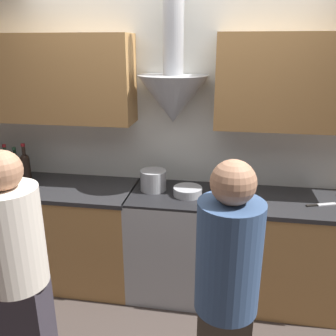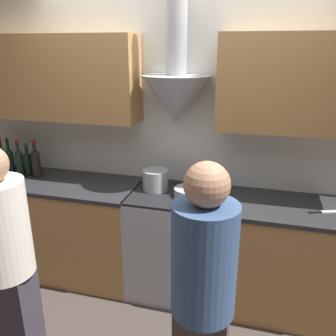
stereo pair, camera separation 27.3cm
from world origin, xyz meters
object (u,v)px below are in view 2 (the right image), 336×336
(mixing_bowl, at_px, (188,192))
(person_foreground_right, at_px, (203,298))
(stock_pot, at_px, (156,180))
(wine_bottle_6, at_px, (36,162))
(wine_bottle_5, at_px, (28,162))
(wine_bottle_2, at_px, (2,159))
(wine_bottle_4, at_px, (19,161))
(stove_range, at_px, (171,242))
(wine_bottle_3, at_px, (10,160))
(person_foreground_left, at_px, (7,272))

(mixing_bowl, height_order, person_foreground_right, person_foreground_right)
(person_foreground_right, bearing_deg, stock_pot, 117.07)
(wine_bottle_6, xyz_separation_m, person_foreground_right, (1.75, -1.20, -0.18))
(mixing_bowl, bearing_deg, wine_bottle_5, 176.63)
(wine_bottle_2, relative_size, wine_bottle_5, 1.14)
(wine_bottle_5, bearing_deg, stock_pot, -1.09)
(wine_bottle_6, height_order, stock_pot, wine_bottle_6)
(wine_bottle_4, relative_size, wine_bottle_5, 1.08)
(stove_range, relative_size, stock_pot, 4.29)
(wine_bottle_3, height_order, person_foreground_left, person_foreground_left)
(wine_bottle_2, distance_m, wine_bottle_6, 0.37)
(wine_bottle_5, bearing_deg, stove_range, -2.78)
(wine_bottle_6, bearing_deg, person_foreground_right, -34.50)
(wine_bottle_5, height_order, person_foreground_right, person_foreground_right)
(wine_bottle_5, height_order, wine_bottle_6, wine_bottle_6)
(wine_bottle_6, bearing_deg, wine_bottle_3, -179.66)
(person_foreground_right, bearing_deg, mixing_bowl, 105.66)
(wine_bottle_5, bearing_deg, person_foreground_left, -58.98)
(stove_range, distance_m, wine_bottle_5, 1.50)
(stove_range, xyz_separation_m, wine_bottle_6, (-1.28, 0.05, 0.60))
(mixing_bowl, bearing_deg, wine_bottle_4, 177.13)
(wine_bottle_4, bearing_deg, wine_bottle_6, -3.51)
(wine_bottle_3, bearing_deg, mixing_bowl, -2.27)
(wine_bottle_2, height_order, mixing_bowl, wine_bottle_2)
(wine_bottle_5, xyz_separation_m, stock_pot, (1.24, -0.02, -0.04))
(wine_bottle_4, relative_size, person_foreground_right, 0.21)
(mixing_bowl, xyz_separation_m, person_foreground_right, (0.32, -1.13, -0.07))
(stove_range, distance_m, wine_bottle_6, 1.42)
(wine_bottle_2, bearing_deg, wine_bottle_3, -9.09)
(stove_range, xyz_separation_m, wine_bottle_2, (-1.66, 0.06, 0.59))
(person_foreground_right, bearing_deg, wine_bottle_5, 146.54)
(wine_bottle_4, bearing_deg, stove_range, -2.25)
(wine_bottle_2, xyz_separation_m, wine_bottle_4, (0.19, -0.00, -0.00))
(wine_bottle_5, bearing_deg, mixing_bowl, -3.37)
(wine_bottle_3, distance_m, person_foreground_right, 2.36)
(wine_bottle_2, height_order, person_foreground_right, person_foreground_right)
(wine_bottle_3, height_order, wine_bottle_5, wine_bottle_3)
(stove_range, relative_size, wine_bottle_2, 2.61)
(stove_range, xyz_separation_m, wine_bottle_4, (-1.47, 0.06, 0.59))
(wine_bottle_6, height_order, person_foreground_left, person_foreground_left)
(wine_bottle_3, bearing_deg, wine_bottle_4, 8.07)
(wine_bottle_3, relative_size, mixing_bowl, 1.47)
(mixing_bowl, relative_size, person_foreground_left, 0.14)
(stock_pot, height_order, mixing_bowl, stock_pot)
(wine_bottle_4, distance_m, stock_pot, 1.32)
(stove_range, xyz_separation_m, stock_pot, (-0.15, 0.04, 0.54))
(wine_bottle_2, distance_m, person_foreground_right, 2.45)
(wine_bottle_4, relative_size, wine_bottle_6, 0.95)
(wine_bottle_4, distance_m, wine_bottle_6, 0.19)
(person_foreground_left, distance_m, person_foreground_right, 1.07)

